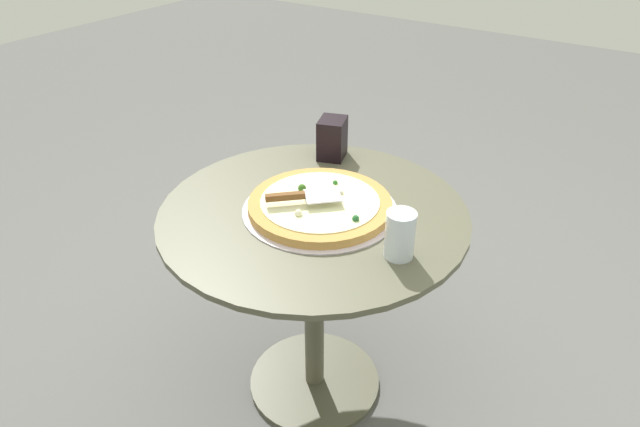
{
  "coord_description": "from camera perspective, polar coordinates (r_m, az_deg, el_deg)",
  "views": [
    {
      "loc": [
        -0.78,
        1.14,
        1.56
      ],
      "look_at": [
        -0.02,
        -0.01,
        0.7
      ],
      "focal_mm": 31.89,
      "sensor_mm": 36.0,
      "label": 1
    }
  ],
  "objects": [
    {
      "name": "napkin_dispenser",
      "position": [
        1.89,
        1.24,
        7.55
      ],
      "size": [
        0.11,
        0.12,
        0.13
      ],
      "primitive_type": "cube",
      "rotation": [
        0.0,
        0.0,
        1.9
      ],
      "color": "black",
      "rests_on": "patio_table"
    },
    {
      "name": "drinking_cup",
      "position": [
        1.41,
        8.03,
        -2.12
      ],
      "size": [
        0.08,
        0.08,
        0.13
      ],
      "primitive_type": "cylinder",
      "color": "silver",
      "rests_on": "patio_table"
    },
    {
      "name": "pizza_on_tray",
      "position": [
        1.61,
        -0.0,
        0.84
      ],
      "size": [
        0.44,
        0.44,
        0.05
      ],
      "color": "silver",
      "rests_on": "patio_table"
    },
    {
      "name": "ground_plane",
      "position": [
        2.08,
        -0.54,
        -16.55
      ],
      "size": [
        10.0,
        10.0,
        0.0
      ],
      "primitive_type": "plane",
      "color": "#5D5C5B"
    },
    {
      "name": "patio_table",
      "position": [
        1.72,
        -0.62,
        -4.69
      ],
      "size": [
        0.89,
        0.89,
        0.71
      ],
      "color": "#545340",
      "rests_on": "ground"
    },
    {
      "name": "pizza_server",
      "position": [
        1.58,
        -1.72,
        1.77
      ],
      "size": [
        0.19,
        0.18,
        0.02
      ],
      "color": "silver",
      "rests_on": "pizza_on_tray"
    }
  ]
}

